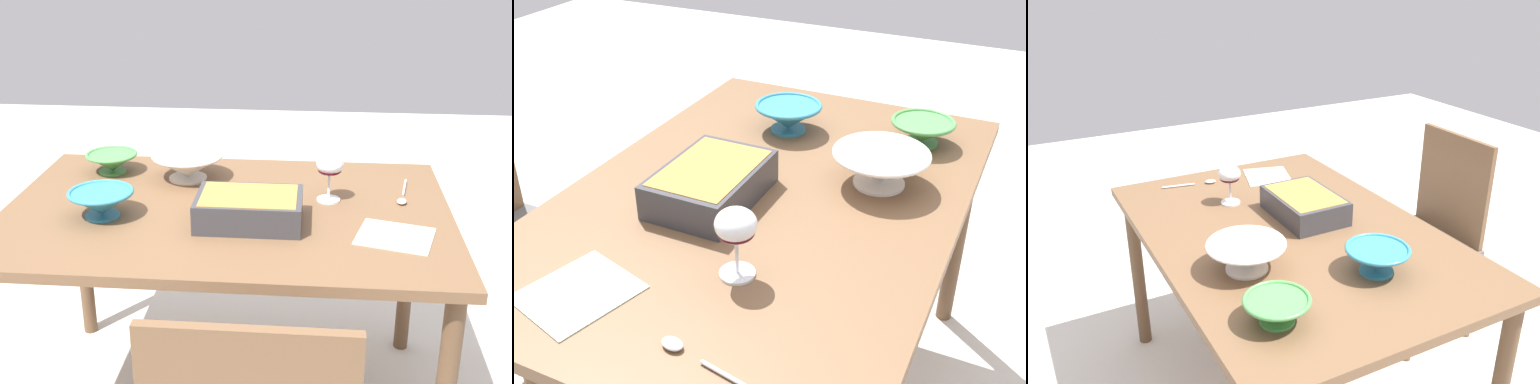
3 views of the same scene
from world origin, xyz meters
The scene contains 9 objects.
dining_table centered at (0.00, 0.00, 0.67)m, with size 1.39×0.93×0.75m.
chair centered at (0.16, -0.83, 0.51)m, with size 0.43×0.39×0.93m.
wine_glass centered at (0.32, 0.09, 0.87)m, with size 0.09×0.09×0.16m.
casserole_dish centered at (0.08, -0.11, 0.80)m, with size 0.31×0.21×0.09m.
mixing_bowl centered at (-0.37, -0.10, 0.80)m, with size 0.20×0.20×0.08m.
small_bowl centered at (-0.45, 0.28, 0.80)m, with size 0.18×0.18×0.07m.
serving_bowl centered at (-0.17, 0.24, 0.81)m, with size 0.25×0.25×0.09m.
serving_spoon centered at (0.55, 0.12, 0.76)m, with size 0.06×0.22×0.01m.
napkin centered at (0.50, -0.16, 0.76)m, with size 0.21×0.18×0.00m, color #B2CCB7.
Camera 3 is at (-1.52, 0.83, 1.63)m, focal length 38.85 mm.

